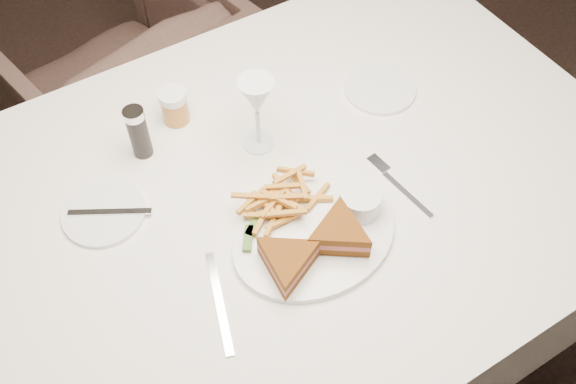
# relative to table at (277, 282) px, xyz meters

# --- Properties ---
(table) EXTENTS (1.53, 1.05, 0.75)m
(table) POSITION_rel_table_xyz_m (0.00, 0.00, 0.00)
(table) COLOR white
(table) RESTS_ON ground
(chair_far) EXTENTS (0.78, 0.74, 0.70)m
(chair_far) POSITION_rel_table_xyz_m (-0.01, 0.93, -0.03)
(chair_far) COLOR #44302A
(chair_far) RESTS_ON ground
(table_setting) EXTENTS (0.81, 0.63, 0.18)m
(table_setting) POSITION_rel_table_xyz_m (-0.00, -0.04, 0.41)
(table_setting) COLOR white
(table_setting) RESTS_ON table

